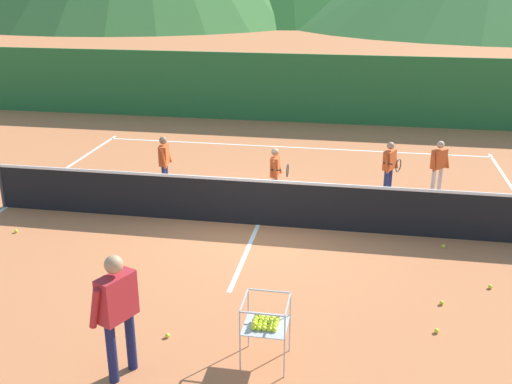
{
  "coord_description": "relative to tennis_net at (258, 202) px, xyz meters",
  "views": [
    {
      "loc": [
        1.86,
        -10.76,
        4.79
      ],
      "look_at": [
        0.09,
        -0.73,
        0.98
      ],
      "focal_mm": 41.48,
      "sensor_mm": 36.0,
      "label": 1
    }
  ],
  "objects": [
    {
      "name": "ground_plane",
      "position": [
        0.0,
        0.0,
        -0.5
      ],
      "size": [
        120.0,
        120.0,
        0.0
      ],
      "primitive_type": "plane",
      "color": "#C67042"
    },
    {
      "name": "line_baseline_far",
      "position": [
        0.0,
        5.69,
        -0.5
      ],
      "size": [
        11.07,
        0.08,
        0.01
      ],
      "primitive_type": "cube",
      "color": "white",
      "rests_on": "ground"
    },
    {
      "name": "line_sideline_west",
      "position": [
        -5.54,
        0.0,
        -0.5
      ],
      "size": [
        0.08,
        11.98,
        0.01
      ],
      "primitive_type": "cube",
      "color": "white",
      "rests_on": "ground"
    },
    {
      "name": "line_service_center",
      "position": [
        0.0,
        0.0,
        -0.5
      ],
      "size": [
        0.08,
        5.45,
        0.01
      ],
      "primitive_type": "cube",
      "color": "white",
      "rests_on": "ground"
    },
    {
      "name": "tennis_net",
      "position": [
        0.0,
        0.0,
        0.0
      ],
      "size": [
        11.25,
        0.08,
        1.05
      ],
      "color": "#333338",
      "rests_on": "ground"
    },
    {
      "name": "instructor",
      "position": [
        -0.88,
        -4.93,
        0.5
      ],
      "size": [
        0.51,
        0.83,
        1.67
      ],
      "color": "#191E4C",
      "rests_on": "ground"
    },
    {
      "name": "student_0",
      "position": [
        -2.46,
        1.59,
        0.28
      ],
      "size": [
        0.24,
        0.53,
        1.3
      ],
      "color": "navy",
      "rests_on": "ground"
    },
    {
      "name": "student_1",
      "position": [
        0.15,
        1.36,
        0.24
      ],
      "size": [
        0.4,
        0.59,
        1.22
      ],
      "color": "silver",
      "rests_on": "ground"
    },
    {
      "name": "student_2",
      "position": [
        2.62,
        2.19,
        0.25
      ],
      "size": [
        0.41,
        0.69,
        1.25
      ],
      "color": "navy",
      "rests_on": "ground"
    },
    {
      "name": "student_3",
      "position": [
        3.71,
        2.47,
        0.25
      ],
      "size": [
        0.47,
        0.44,
        1.25
      ],
      "color": "silver",
      "rests_on": "ground"
    },
    {
      "name": "ball_cart",
      "position": [
        0.84,
        -4.37,
        0.08
      ],
      "size": [
        0.58,
        0.58,
        0.9
      ],
      "color": "#B7B7BC",
      "rests_on": "ground"
    },
    {
      "name": "tennis_ball_0",
      "position": [
        -4.6,
        -1.2,
        -0.47
      ],
      "size": [
        0.07,
        0.07,
        0.07
      ],
      "primitive_type": "sphere",
      "color": "yellow",
      "rests_on": "ground"
    },
    {
      "name": "tennis_ball_1",
      "position": [
        -0.58,
        -4.08,
        -0.47
      ],
      "size": [
        0.07,
        0.07,
        0.07
      ],
      "primitive_type": "sphere",
      "color": "yellow",
      "rests_on": "ground"
    },
    {
      "name": "tennis_ball_2",
      "position": [
        4.12,
        -1.86,
        -0.47
      ],
      "size": [
        0.07,
        0.07,
        0.07
      ],
      "primitive_type": "sphere",
      "color": "yellow",
      "rests_on": "ground"
    },
    {
      "name": "tennis_ball_4",
      "position": [
        3.13,
        -3.31,
        -0.47
      ],
      "size": [
        0.07,
        0.07,
        0.07
      ],
      "primitive_type": "sphere",
      "color": "yellow",
      "rests_on": "ground"
    },
    {
      "name": "tennis_ball_7",
      "position": [
        3.56,
        -0.44,
        -0.47
      ],
      "size": [
        0.07,
        0.07,
        0.07
      ],
      "primitive_type": "sphere",
      "color": "yellow",
      "rests_on": "ground"
    },
    {
      "name": "tennis_ball_8",
      "position": [
        3.29,
        -2.51,
        -0.47
      ],
      "size": [
        0.07,
        0.07,
        0.07
      ],
      "primitive_type": "sphere",
      "color": "yellow",
      "rests_on": "ground"
    },
    {
      "name": "windscreen_fence",
      "position": [
        0.0,
        8.8,
        0.64
      ],
      "size": [
        24.36,
        0.08,
        2.28
      ],
      "primitive_type": "cube",
      "color": "#286B33",
      "rests_on": "ground"
    }
  ]
}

